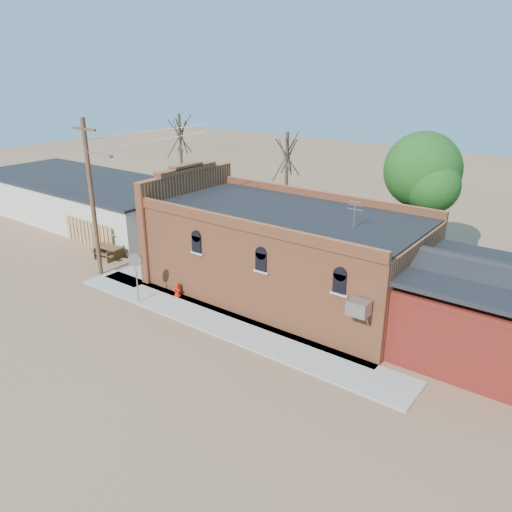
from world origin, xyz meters
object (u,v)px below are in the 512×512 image
Objects in this scene: brick_bar at (280,252)px; stop_sign at (135,265)px; picnic_table at (109,250)px; fire_hydrant at (177,289)px; trash_barrel at (167,264)px; utility_pole at (92,196)px.

brick_bar is 7.49m from stop_sign.
stop_sign reaches higher than picnic_table.
brick_bar is 20.37× the size of fire_hydrant.
picnic_table is at bearing 134.40° from stop_sign.
trash_barrel reaches higher than fire_hydrant.
utility_pole is 4.45× the size of picnic_table.
picnic_table is at bearing 132.22° from utility_pole.
utility_pole reaches higher than trash_barrel.
trash_barrel is (-6.94, -1.68, -1.84)m from brick_bar.
fire_hydrant is 0.30× the size of stop_sign.
trash_barrel reaches higher than picnic_table.
utility_pole reaches higher than fire_hydrant.
brick_bar reaches higher than trash_barrel.
picnic_table is at bearing -172.46° from trash_barrel.
trash_barrel is at bearing 42.61° from utility_pole.
utility_pole is (-9.79, -4.29, 2.43)m from brick_bar.
utility_pole is at bearing -137.39° from trash_barrel.
utility_pole is 5.76m from trash_barrel.
utility_pole is at bearing -156.31° from brick_bar.
brick_bar is 6.09× the size of stop_sign.
fire_hydrant is 7.80m from picnic_table.
brick_bar reaches higher than stop_sign.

